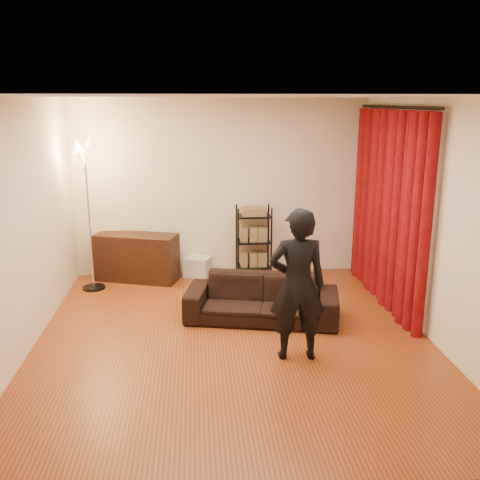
{
  "coord_description": "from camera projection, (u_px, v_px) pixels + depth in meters",
  "views": [
    {
      "loc": [
        -0.41,
        -5.64,
        2.67
      ],
      "look_at": [
        0.1,
        0.3,
        1.1
      ],
      "focal_mm": 40.0,
      "sensor_mm": 36.0,
      "label": 1
    }
  ],
  "objects": [
    {
      "name": "floor",
      "position": [
        234.0,
        339.0,
        6.15
      ],
      "size": [
        5.0,
        5.0,
        0.0
      ],
      "primitive_type": "plane",
      "color": "#934312",
      "rests_on": "ground"
    },
    {
      "name": "ceiling",
      "position": [
        233.0,
        97.0,
        5.47
      ],
      "size": [
        5.0,
        5.0,
        0.0
      ],
      "primitive_type": "plane",
      "rotation": [
        3.14,
        0.0,
        0.0
      ],
      "color": "white",
      "rests_on": "ground"
    },
    {
      "name": "wall_back",
      "position": [
        221.0,
        188.0,
        8.22
      ],
      "size": [
        5.0,
        0.0,
        5.0
      ],
      "primitive_type": "plane",
      "rotation": [
        1.57,
        0.0,
        0.0
      ],
      "color": "beige",
      "rests_on": "ground"
    },
    {
      "name": "wall_front",
      "position": [
        262.0,
        314.0,
        3.4
      ],
      "size": [
        5.0,
        0.0,
        5.0
      ],
      "primitive_type": "plane",
      "rotation": [
        -1.57,
        0.0,
        0.0
      ],
      "color": "beige",
      "rests_on": "ground"
    },
    {
      "name": "wall_left",
      "position": [
        20.0,
        229.0,
        5.62
      ],
      "size": [
        0.0,
        5.0,
        5.0
      ],
      "primitive_type": "plane",
      "rotation": [
        1.57,
        0.0,
        1.57
      ],
      "color": "beige",
      "rests_on": "ground"
    },
    {
      "name": "wall_right",
      "position": [
        433.0,
        221.0,
        5.99
      ],
      "size": [
        0.0,
        5.0,
        5.0
      ],
      "primitive_type": "plane",
      "rotation": [
        1.57,
        0.0,
        -1.57
      ],
      "color": "beige",
      "rests_on": "ground"
    },
    {
      "name": "curtain_rod",
      "position": [
        396.0,
        107.0,
        6.76
      ],
      "size": [
        0.04,
        2.65,
        0.04
      ],
      "primitive_type": "cylinder",
      "rotation": [
        1.57,
        0.0,
        0.0
      ],
      "color": "black",
      "rests_on": "wall_right"
    },
    {
      "name": "curtain",
      "position": [
        387.0,
        208.0,
        7.09
      ],
      "size": [
        0.22,
        2.65,
        2.55
      ],
      "primitive_type": null,
      "color": "maroon",
      "rests_on": "ground"
    },
    {
      "name": "sofa",
      "position": [
        262.0,
        299.0,
        6.64
      ],
      "size": [
        1.98,
        1.11,
        0.55
      ],
      "primitive_type": "imported",
      "rotation": [
        0.0,
        0.0,
        -0.21
      ],
      "color": "black",
      "rests_on": "ground"
    },
    {
      "name": "person",
      "position": [
        297.0,
        285.0,
        5.52
      ],
      "size": [
        0.6,
        0.4,
        1.63
      ],
      "primitive_type": "imported",
      "rotation": [
        0.0,
        0.0,
        3.12
      ],
      "color": "black",
      "rests_on": "ground"
    },
    {
      "name": "media_cabinet",
      "position": [
        137.0,
        257.0,
        8.1
      ],
      "size": [
        1.3,
        0.81,
        0.71
      ],
      "primitive_type": "cube",
      "rotation": [
        0.0,
        0.0,
        -0.31
      ],
      "color": "black",
      "rests_on": "ground"
    },
    {
      "name": "storage_boxes",
      "position": [
        198.0,
        267.0,
        8.31
      ],
      "size": [
        0.45,
        0.41,
        0.31
      ],
      "primitive_type": null,
      "rotation": [
        0.0,
        0.0,
        -0.36
      ],
      "color": "silver",
      "rests_on": "ground"
    },
    {
      "name": "wire_shelf",
      "position": [
        254.0,
        241.0,
        8.24
      ],
      "size": [
        0.52,
        0.38,
        1.11
      ],
      "primitive_type": null,
      "rotation": [
        0.0,
        0.0,
        0.05
      ],
      "color": "black",
      "rests_on": "ground"
    },
    {
      "name": "floor_lamp",
      "position": [
        89.0,
        216.0,
        7.53
      ],
      "size": [
        0.43,
        0.43,
        2.16
      ],
      "primitive_type": null,
      "rotation": [
        0.0,
        0.0,
        0.12
      ],
      "color": "silver",
      "rests_on": "ground"
    }
  ]
}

